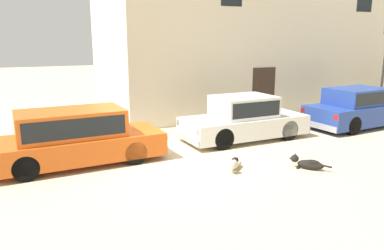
{
  "coord_description": "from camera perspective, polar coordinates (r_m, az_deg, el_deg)",
  "views": [
    {
      "loc": [
        -3.44,
        -8.94,
        3.21
      ],
      "look_at": [
        0.75,
        0.2,
        0.9
      ],
      "focal_mm": 34.84,
      "sensor_mm": 36.0,
      "label": 1
    }
  ],
  "objects": [
    {
      "name": "ground_plane",
      "position": [
        10.11,
        -3.4,
        -5.61
      ],
      "size": [
        80.0,
        80.0,
        0.0
      ],
      "primitive_type": "plane",
      "color": "#CCB78E"
    },
    {
      "name": "parked_sedan_second",
      "position": [
        12.29,
        7.95,
        1.05
      ],
      "size": [
        4.29,
        1.79,
        1.44
      ],
      "rotation": [
        0.0,
        0.0,
        0.02
      ],
      "color": "silver",
      "rests_on": "ground_plane"
    },
    {
      "name": "stray_dog_spotted",
      "position": [
        9.9,
        17.28,
        -5.6
      ],
      "size": [
        0.74,
        0.89,
        0.38
      ],
      "rotation": [
        0.0,
        0.0,
        2.25
      ],
      "color": "black",
      "rests_on": "ground_plane"
    },
    {
      "name": "stray_dog_tan",
      "position": [
        9.5,
        6.47,
        -5.84
      ],
      "size": [
        0.75,
        0.86,
        0.38
      ],
      "rotation": [
        0.0,
        0.0,
        4.0
      ],
      "color": "beige",
      "rests_on": "ground_plane"
    },
    {
      "name": "parked_sedan_third",
      "position": [
        15.31,
        24.15,
        2.5
      ],
      "size": [
        4.56,
        2.03,
        1.47
      ],
      "rotation": [
        0.0,
        0.0,
        0.07
      ],
      "color": "navy",
      "rests_on": "ground_plane"
    },
    {
      "name": "parked_sedan_nearest",
      "position": [
        10.21,
        -17.53,
        -1.59
      ],
      "size": [
        4.63,
        1.92,
        1.45
      ],
      "rotation": [
        0.0,
        0.0,
        0.04
      ],
      "color": "#D15619",
      "rests_on": "ground_plane"
    },
    {
      "name": "apartment_block",
      "position": [
        19.73,
        11.43,
        14.09
      ],
      "size": [
        16.24,
        6.66,
        7.38
      ],
      "color": "beige",
      "rests_on": "ground_plane"
    }
  ]
}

